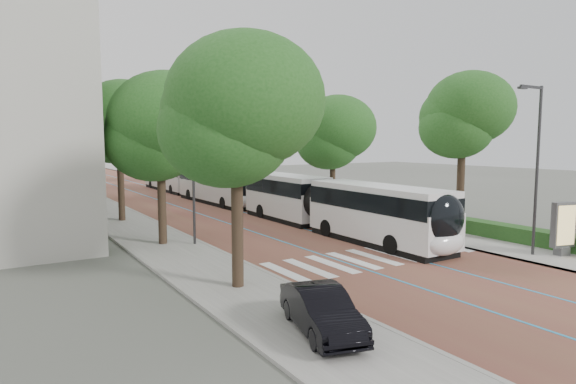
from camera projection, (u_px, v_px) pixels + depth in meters
ground at (385, 262)px, 22.11m from camera, size 160.00×160.00×0.00m
road at (143, 189)px, 55.76m from camera, size 11.00×140.00×0.02m
sidewalk_left at (73, 193)px, 51.78m from camera, size 4.00×140.00×0.12m
sidewalk_right at (203, 186)px, 59.74m from camera, size 4.00×140.00×0.12m
kerb_left at (91, 192)px, 52.79m from camera, size 0.20×140.00×0.14m
kerb_right at (189, 186)px, 58.73m from camera, size 0.20×140.00×0.14m
zebra_crossing at (373, 257)px, 23.06m from camera, size 10.55×3.60×0.01m
lane_line_left at (129, 190)px, 54.91m from camera, size 0.12×126.00×0.01m
lane_line_right at (156, 188)px, 56.61m from camera, size 0.12×126.00×0.01m
hedge at (505, 232)px, 26.89m from camera, size 1.20×14.00×0.80m
streetlight_near at (536, 157)px, 22.60m from camera, size 1.82×0.20×8.00m
streetlight_far at (270, 149)px, 43.63m from camera, size 1.82×0.20×8.00m
lamp_post_left at (193, 169)px, 25.18m from camera, size 0.14×0.14×8.00m
trees_left at (96, 131)px, 39.19m from camera, size 6.15×60.94×9.44m
trees_right at (273, 133)px, 45.10m from camera, size 5.98×47.29×9.22m
lead_bus at (335, 206)px, 29.23m from camera, size 2.70×18.42×3.20m
bus_queued_0 at (219, 186)px, 42.83m from camera, size 2.82×12.45×3.20m
bus_queued_1 at (172, 176)px, 53.98m from camera, size 2.58×12.40×3.20m
ad_panel at (563, 227)px, 22.92m from camera, size 1.28×0.63×2.56m
parked_car at (321, 310)px, 13.68m from camera, size 2.35×4.14×1.29m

